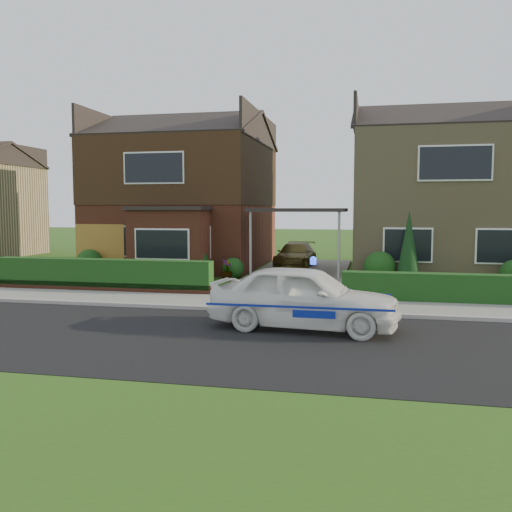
# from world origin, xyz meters

# --- Properties ---
(ground) EXTENTS (120.00, 120.00, 0.00)m
(ground) POSITION_xyz_m (0.00, 0.00, 0.00)
(ground) COLOR #274C14
(ground) RESTS_ON ground
(road) EXTENTS (60.00, 6.00, 0.02)m
(road) POSITION_xyz_m (0.00, 0.00, 0.00)
(road) COLOR black
(road) RESTS_ON ground
(kerb) EXTENTS (60.00, 0.16, 0.12)m
(kerb) POSITION_xyz_m (0.00, 3.05, 0.06)
(kerb) COLOR #9E9993
(kerb) RESTS_ON ground
(sidewalk) EXTENTS (60.00, 2.00, 0.10)m
(sidewalk) POSITION_xyz_m (0.00, 4.10, 0.05)
(sidewalk) COLOR slate
(sidewalk) RESTS_ON ground
(grass_verge) EXTENTS (60.00, 4.00, 0.01)m
(grass_verge) POSITION_xyz_m (0.00, -5.00, 0.00)
(grass_verge) COLOR #274C14
(grass_verge) RESTS_ON ground
(driveway) EXTENTS (3.80, 12.00, 0.12)m
(driveway) POSITION_xyz_m (0.00, 11.00, 0.06)
(driveway) COLOR #666059
(driveway) RESTS_ON ground
(house_left) EXTENTS (7.50, 9.53, 7.25)m
(house_left) POSITION_xyz_m (-5.78, 13.90, 3.81)
(house_left) COLOR brown
(house_left) RESTS_ON ground
(house_right) EXTENTS (7.50, 8.06, 7.25)m
(house_right) POSITION_xyz_m (5.80, 13.99, 3.66)
(house_right) COLOR #8F7D57
(house_right) RESTS_ON ground
(carport_link) EXTENTS (3.80, 3.00, 2.77)m
(carport_link) POSITION_xyz_m (0.00, 10.95, 2.66)
(carport_link) COLOR black
(carport_link) RESTS_ON ground
(garage_door) EXTENTS (2.20, 0.10, 2.10)m
(garage_door) POSITION_xyz_m (-8.25, 9.96, 1.05)
(garage_door) COLOR olive
(garage_door) RESTS_ON ground
(dwarf_wall) EXTENTS (7.70, 0.25, 0.36)m
(dwarf_wall) POSITION_xyz_m (-5.80, 5.30, 0.18)
(dwarf_wall) COLOR brown
(dwarf_wall) RESTS_ON ground
(hedge_left) EXTENTS (7.50, 0.55, 0.90)m
(hedge_left) POSITION_xyz_m (-5.80, 5.45, 0.00)
(hedge_left) COLOR black
(hedge_left) RESTS_ON ground
(hedge_right) EXTENTS (7.50, 0.55, 0.80)m
(hedge_right) POSITION_xyz_m (5.80, 5.35, 0.00)
(hedge_right) COLOR black
(hedge_right) RESTS_ON ground
(shrub_left_far) EXTENTS (1.08, 1.08, 1.08)m
(shrub_left_far) POSITION_xyz_m (-8.50, 9.50, 0.54)
(shrub_left_far) COLOR black
(shrub_left_far) RESTS_ON ground
(shrub_left_mid) EXTENTS (1.32, 1.32, 1.32)m
(shrub_left_mid) POSITION_xyz_m (-4.00, 9.30, 0.66)
(shrub_left_mid) COLOR black
(shrub_left_mid) RESTS_ON ground
(shrub_left_near) EXTENTS (0.84, 0.84, 0.84)m
(shrub_left_near) POSITION_xyz_m (-2.40, 9.60, 0.42)
(shrub_left_near) COLOR black
(shrub_left_near) RESTS_ON ground
(shrub_right_near) EXTENTS (1.20, 1.20, 1.20)m
(shrub_right_near) POSITION_xyz_m (3.20, 9.40, 0.60)
(shrub_right_near) COLOR black
(shrub_right_near) RESTS_ON ground
(conifer_a) EXTENTS (0.90, 0.90, 2.60)m
(conifer_a) POSITION_xyz_m (4.20, 9.20, 1.30)
(conifer_a) COLOR black
(conifer_a) RESTS_ON ground
(police_car) EXTENTS (3.97, 4.48, 1.64)m
(police_car) POSITION_xyz_m (1.39, 1.35, 0.74)
(police_car) COLOR white
(police_car) RESTS_ON ground
(driveway_car) EXTENTS (1.65, 3.80, 1.09)m
(driveway_car) POSITION_xyz_m (-0.43, 13.28, 0.66)
(driveway_car) COLOR brown
(driveway_car) RESTS_ON driveway
(potted_plant_a) EXTENTS (0.52, 0.44, 0.85)m
(potted_plant_a) POSITION_xyz_m (-8.79, 7.72, 0.42)
(potted_plant_a) COLOR gray
(potted_plant_a) RESTS_ON ground
(potted_plant_b) EXTENTS (0.57, 0.51, 0.84)m
(potted_plant_b) POSITION_xyz_m (-3.21, 6.39, 0.42)
(potted_plant_b) COLOR gray
(potted_plant_b) RESTS_ON ground
(potted_plant_c) EXTENTS (0.52, 0.52, 0.79)m
(potted_plant_c) POSITION_xyz_m (-2.50, 9.00, 0.40)
(potted_plant_c) COLOR gray
(potted_plant_c) RESTS_ON ground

